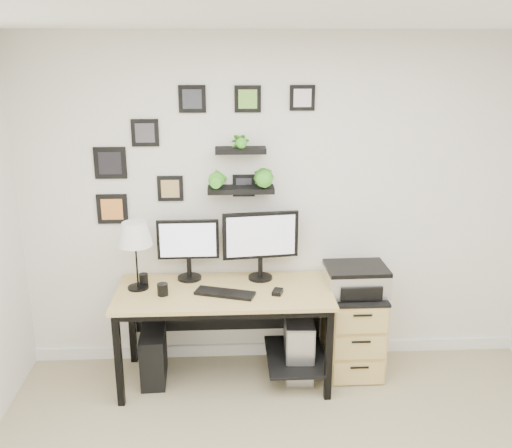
{
  "coord_description": "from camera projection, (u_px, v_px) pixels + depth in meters",
  "views": [
    {
      "loc": [
        -0.4,
        -2.27,
        2.48
      ],
      "look_at": [
        -0.19,
        1.83,
        1.2
      ],
      "focal_mm": 40.0,
      "sensor_mm": 36.0,
      "label": 1
    }
  ],
  "objects": [
    {
      "name": "printer",
      "position": [
        356.0,
        279.0,
        4.37
      ],
      "size": [
        0.47,
        0.38,
        0.21
      ],
      "color": "silver",
      "rests_on": "file_cabinet"
    },
    {
      "name": "pen_cup",
      "position": [
        144.0,
        279.0,
        4.32
      ],
      "size": [
        0.07,
        0.07,
        0.09
      ],
      "primitive_type": "cylinder",
      "color": "black",
      "rests_on": "desk"
    },
    {
      "name": "mug",
      "position": [
        163.0,
        289.0,
        4.14
      ],
      "size": [
        0.08,
        0.08,
        0.09
      ],
      "primitive_type": "cylinder",
      "color": "black",
      "rests_on": "desk"
    },
    {
      "name": "monitor_right",
      "position": [
        261.0,
        240.0,
        4.34
      ],
      "size": [
        0.58,
        0.21,
        0.54
      ],
      "color": "black",
      "rests_on": "desk"
    },
    {
      "name": "pc_tower_grey",
      "position": [
        298.0,
        344.0,
        4.48
      ],
      "size": [
        0.24,
        0.5,
        0.48
      ],
      "color": "gray",
      "rests_on": "ground"
    },
    {
      "name": "keyboard",
      "position": [
        225.0,
        293.0,
        4.16
      ],
      "size": [
        0.46,
        0.27,
        0.02
      ],
      "primitive_type": "cube",
      "rotation": [
        0.0,
        0.0,
        -0.32
      ],
      "color": "black",
      "rests_on": "desk"
    },
    {
      "name": "mouse",
      "position": [
        278.0,
        292.0,
        4.17
      ],
      "size": [
        0.09,
        0.12,
        0.03
      ],
      "primitive_type": "cube",
      "rotation": [
        0.0,
        0.0,
        -0.31
      ],
      "color": "black",
      "rests_on": "desk"
    },
    {
      "name": "pc_tower_black",
      "position": [
        154.0,
        355.0,
        4.4
      ],
      "size": [
        0.2,
        0.42,
        0.41
      ],
      "primitive_type": "cube",
      "rotation": [
        0.0,
        0.0,
        0.05
      ],
      "color": "black",
      "rests_on": "ground"
    },
    {
      "name": "table_lamp",
      "position": [
        135.0,
        236.0,
        4.14
      ],
      "size": [
        0.25,
        0.25,
        0.52
      ],
      "color": "black",
      "rests_on": "desk"
    },
    {
      "name": "wall_decor",
      "position": [
        226.0,
        161.0,
        4.25
      ],
      "size": [
        1.66,
        0.18,
        1.04
      ],
      "color": "black",
      "rests_on": "ground"
    },
    {
      "name": "file_cabinet",
      "position": [
        353.0,
        331.0,
        4.49
      ],
      "size": [
        0.43,
        0.53,
        0.67
      ],
      "color": "tan",
      "rests_on": "ground"
    },
    {
      "name": "room",
      "position": [
        278.0,
        348.0,
        4.8
      ],
      "size": [
        4.0,
        4.0,
        4.0
      ],
      "color": "tan",
      "rests_on": "ground"
    },
    {
      "name": "desk",
      "position": [
        229.0,
        303.0,
        4.31
      ],
      "size": [
        1.6,
        0.7,
        0.75
      ],
      "color": "tan",
      "rests_on": "ground"
    },
    {
      "name": "monitor_left",
      "position": [
        188.0,
        245.0,
        4.35
      ],
      "size": [
        0.47,
        0.19,
        0.48
      ],
      "color": "black",
      "rests_on": "desk"
    }
  ]
}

